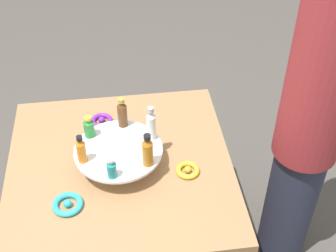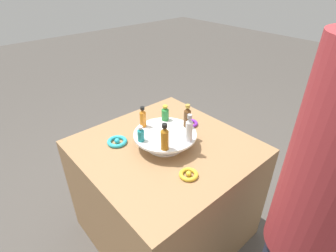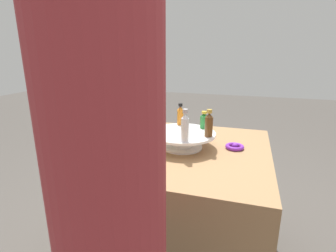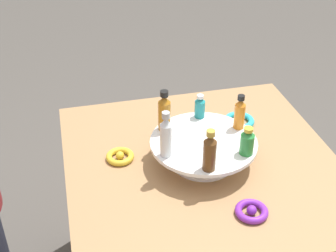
{
  "view_description": "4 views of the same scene",
  "coord_description": "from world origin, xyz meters",
  "px_view_note": "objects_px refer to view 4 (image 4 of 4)",
  "views": [
    {
      "loc": [
        0.02,
        -1.3,
        2.03
      ],
      "look_at": [
        0.19,
        0.0,
        0.88
      ],
      "focal_mm": 50.0,
      "sensor_mm": 36.0,
      "label": 1
    },
    {
      "loc": [
        0.89,
        -0.76,
        1.56
      ],
      "look_at": [
        0.02,
        0.0,
        0.84
      ],
      "focal_mm": 28.0,
      "sensor_mm": 36.0,
      "label": 2
    },
    {
      "loc": [
        1.24,
        0.31,
        1.19
      ],
      "look_at": [
        0.26,
        0.01,
        0.89
      ],
      "focal_mm": 28.0,
      "sensor_mm": 36.0,
      "label": 3
    },
    {
      "loc": [
        0.39,
        1.14,
        1.64
      ],
      "look_at": [
        0.12,
        0.0,
        0.86
      ],
      "focal_mm": 50.0,
      "sensor_mm": 36.0,
      "label": 4
    }
  ],
  "objects_px": {
    "bottle_clear": "(166,136)",
    "bottle_teal": "(200,107)",
    "bottle_green": "(247,142)",
    "display_stand": "(203,148)",
    "ribbon_bow_purple": "(252,211)",
    "bottle_brown": "(210,152)",
    "ribbon_bow_teal": "(239,121)",
    "ribbon_bow_gold": "(120,156)",
    "bottle_orange": "(240,113)",
    "bottle_amber": "(164,112)"
  },
  "relations": [
    {
      "from": "display_stand",
      "to": "bottle_brown",
      "type": "distance_m",
      "value": 0.17
    },
    {
      "from": "bottle_clear",
      "to": "bottle_teal",
      "type": "relative_size",
      "value": 1.8
    },
    {
      "from": "bottle_clear",
      "to": "ribbon_bow_teal",
      "type": "height_order",
      "value": "bottle_clear"
    },
    {
      "from": "bottle_brown",
      "to": "ribbon_bow_teal",
      "type": "bearing_deg",
      "value": -124.5
    },
    {
      "from": "display_stand",
      "to": "ribbon_bow_teal",
      "type": "height_order",
      "value": "display_stand"
    },
    {
      "from": "bottle_brown",
      "to": "ribbon_bow_gold",
      "type": "bearing_deg",
      "value": -42.71
    },
    {
      "from": "bottle_orange",
      "to": "bottle_amber",
      "type": "bearing_deg",
      "value": -11.2
    },
    {
      "from": "ribbon_bow_gold",
      "to": "bottle_teal",
      "type": "bearing_deg",
      "value": -167.84
    },
    {
      "from": "display_stand",
      "to": "bottle_clear",
      "type": "relative_size",
      "value": 2.24
    },
    {
      "from": "bottle_brown",
      "to": "bottle_orange",
      "type": "xyz_separation_m",
      "value": [
        -0.16,
        -0.18,
        -0.01
      ]
    },
    {
      "from": "ribbon_bow_teal",
      "to": "ribbon_bow_gold",
      "type": "xyz_separation_m",
      "value": [
        0.46,
        0.11,
        -0.0
      ]
    },
    {
      "from": "bottle_brown",
      "to": "bottle_green",
      "type": "xyz_separation_m",
      "value": [
        -0.13,
        -0.05,
        -0.02
      ]
    },
    {
      "from": "bottle_amber",
      "to": "ribbon_bow_gold",
      "type": "bearing_deg",
      "value": 6.1
    },
    {
      "from": "display_stand",
      "to": "bottle_amber",
      "type": "bearing_deg",
      "value": -41.2
    },
    {
      "from": "bottle_amber",
      "to": "ribbon_bow_purple",
      "type": "bearing_deg",
      "value": 115.5
    },
    {
      "from": "bottle_clear",
      "to": "ribbon_bow_teal",
      "type": "distance_m",
      "value": 0.43
    },
    {
      "from": "bottle_clear",
      "to": "bottle_green",
      "type": "distance_m",
      "value": 0.25
    },
    {
      "from": "ribbon_bow_gold",
      "to": "display_stand",
      "type": "bearing_deg",
      "value": 163.62
    },
    {
      "from": "bottle_orange",
      "to": "bottle_teal",
      "type": "xyz_separation_m",
      "value": [
        0.11,
        -0.09,
        -0.02
      ]
    },
    {
      "from": "bottle_orange",
      "to": "bottle_teal",
      "type": "distance_m",
      "value": 0.14
    },
    {
      "from": "bottle_orange",
      "to": "ribbon_bow_gold",
      "type": "xyz_separation_m",
      "value": [
        0.39,
        -0.03,
        -0.13
      ]
    },
    {
      "from": "bottle_amber",
      "to": "ribbon_bow_teal",
      "type": "bearing_deg",
      "value": -162.71
    },
    {
      "from": "display_stand",
      "to": "bottle_green",
      "type": "bearing_deg",
      "value": 138.8
    },
    {
      "from": "display_stand",
      "to": "bottle_brown",
      "type": "xyz_separation_m",
      "value": [
        0.03,
        0.14,
        0.09
      ]
    },
    {
      "from": "ribbon_bow_teal",
      "to": "display_stand",
      "type": "bearing_deg",
      "value": 43.62
    },
    {
      "from": "display_stand",
      "to": "bottle_clear",
      "type": "height_order",
      "value": "bottle_clear"
    },
    {
      "from": "ribbon_bow_purple",
      "to": "ribbon_bow_gold",
      "type": "bearing_deg",
      "value": -46.38
    },
    {
      "from": "bottle_teal",
      "to": "ribbon_bow_teal",
      "type": "bearing_deg",
      "value": -163.93
    },
    {
      "from": "bottle_green",
      "to": "ribbon_bow_gold",
      "type": "xyz_separation_m",
      "value": [
        0.37,
        -0.17,
        -0.12
      ]
    },
    {
      "from": "bottle_amber",
      "to": "bottle_teal",
      "type": "bearing_deg",
      "value": -161.2
    },
    {
      "from": "bottle_clear",
      "to": "bottle_amber",
      "type": "bearing_deg",
      "value": -101.2
    },
    {
      "from": "display_stand",
      "to": "bottle_green",
      "type": "height_order",
      "value": "bottle_green"
    },
    {
      "from": "ribbon_bow_teal",
      "to": "ribbon_bow_purple",
      "type": "relative_size",
      "value": 1.17
    },
    {
      "from": "bottle_amber",
      "to": "ribbon_bow_purple",
      "type": "distance_m",
      "value": 0.42
    },
    {
      "from": "bottle_brown",
      "to": "bottle_teal",
      "type": "xyz_separation_m",
      "value": [
        -0.05,
        -0.28,
        -0.02
      ]
    },
    {
      "from": "bottle_orange",
      "to": "ribbon_bow_teal",
      "type": "xyz_separation_m",
      "value": [
        -0.06,
        -0.14,
        -0.13
      ]
    },
    {
      "from": "bottle_clear",
      "to": "bottle_teal",
      "type": "distance_m",
      "value": 0.25
    },
    {
      "from": "bottle_amber",
      "to": "ribbon_bow_gold",
      "type": "distance_m",
      "value": 0.21
    },
    {
      "from": "bottle_green",
      "to": "bottle_teal",
      "type": "relative_size",
      "value": 1.09
    },
    {
      "from": "bottle_green",
      "to": "bottle_orange",
      "type": "xyz_separation_m",
      "value": [
        -0.03,
        -0.14,
        0.01
      ]
    },
    {
      "from": "display_stand",
      "to": "ribbon_bow_purple",
      "type": "height_order",
      "value": "display_stand"
    },
    {
      "from": "bottle_green",
      "to": "ribbon_bow_purple",
      "type": "bearing_deg",
      "value": 76.07
    },
    {
      "from": "display_stand",
      "to": "ribbon_bow_teal",
      "type": "bearing_deg",
      "value": -136.38
    },
    {
      "from": "bottle_clear",
      "to": "bottle_green",
      "type": "relative_size",
      "value": 1.65
    },
    {
      "from": "display_stand",
      "to": "bottle_teal",
      "type": "height_order",
      "value": "bottle_teal"
    },
    {
      "from": "bottle_brown",
      "to": "bottle_orange",
      "type": "bearing_deg",
      "value": -131.2
    },
    {
      "from": "ribbon_bow_purple",
      "to": "bottle_clear",
      "type": "bearing_deg",
      "value": -47.84
    },
    {
      "from": "bottle_brown",
      "to": "ribbon_bow_purple",
      "type": "distance_m",
      "value": 0.2
    },
    {
      "from": "bottle_orange",
      "to": "bottle_green",
      "type": "bearing_deg",
      "value": 78.8
    },
    {
      "from": "bottle_clear",
      "to": "bottle_brown",
      "type": "distance_m",
      "value": 0.14
    }
  ]
}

